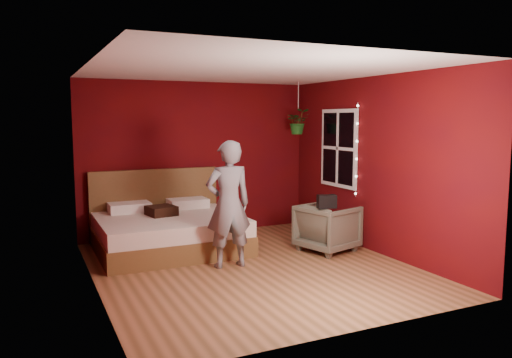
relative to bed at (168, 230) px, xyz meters
name	(u,v)px	position (x,y,z in m)	size (l,w,h in m)	color
floor	(252,267)	(0.77, -1.40, -0.30)	(4.50, 4.50, 0.00)	#99613D
room_walls	(252,142)	(0.77, -1.40, 1.38)	(4.04, 4.54, 2.62)	#580909
window	(339,148)	(2.73, -0.50, 1.20)	(0.05, 0.97, 1.27)	white
fairy_lights	(357,150)	(2.71, -1.03, 1.20)	(0.04, 0.04, 1.45)	silver
bed	(168,230)	(0.00, 0.00, 0.00)	(2.10, 1.79, 1.16)	brown
person	(228,204)	(0.50, -1.23, 0.55)	(0.62, 0.41, 1.70)	slate
armchair	(328,228)	(2.15, -1.10, 0.05)	(0.75, 0.78, 0.71)	#575344
handbag	(327,201)	(1.97, -1.35, 0.50)	(0.27, 0.13, 0.19)	black
throw_pillow	(161,211)	(-0.08, 0.04, 0.29)	(0.39, 0.39, 0.14)	black
hanging_plant	(298,122)	(2.36, 0.19, 1.63)	(0.49, 0.46, 0.89)	silver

